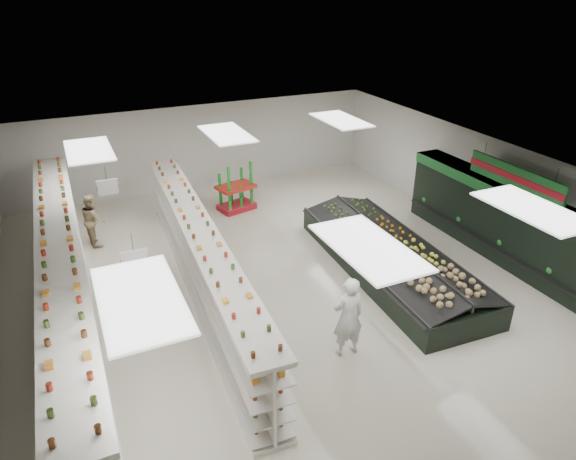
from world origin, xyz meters
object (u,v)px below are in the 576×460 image
gondola_left (67,287)px  shopper_main (348,317)px  soda_endcap (236,189)px  produce_island (390,256)px  shopper_background (93,220)px  gondola_center (202,263)px

gondola_left → shopper_main: (5.39, -3.63, -0.05)m
soda_endcap → produce_island: bearing=-66.6°
shopper_main → shopper_background: shopper_main is taller
gondola_center → soda_endcap: bearing=64.3°
gondola_left → soda_endcap: size_ratio=7.83×
soda_endcap → shopper_main: (-0.37, -8.37, 0.18)m
shopper_background → produce_island: bearing=-133.3°
gondola_center → produce_island: bearing=-9.8°
shopper_background → soda_endcap: bearing=-90.2°
gondola_center → shopper_background: (-2.27, 4.00, -0.05)m
gondola_center → shopper_main: (2.18, -3.69, 0.09)m
gondola_center → shopper_main: shopper_main is taller
soda_endcap → shopper_main: shopper_main is taller
gondola_center → shopper_background: size_ratio=6.71×
gondola_left → produce_island: (8.28, -1.09, -0.54)m
gondola_center → shopper_main: bearing=-56.5°
gondola_left → shopper_background: (0.94, 4.06, -0.19)m
gondola_left → produce_island: bearing=-7.3°
gondola_center → shopper_background: 4.60m
soda_endcap → shopper_main: bearing=-92.6°
gondola_center → gondola_left: bearing=-176.2°
soda_endcap → shopper_main: 8.38m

